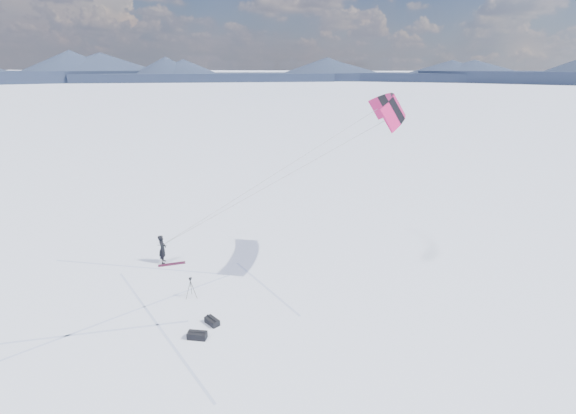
% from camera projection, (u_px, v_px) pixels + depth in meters
% --- Properties ---
extents(ground, '(1800.00, 1800.00, 0.00)m').
position_uv_depth(ground, '(168.00, 308.00, 20.51)').
color(ground, white).
extents(horizon_hills, '(704.00, 705.94, 10.20)m').
position_uv_depth(horizon_hills, '(159.00, 224.00, 19.07)').
color(horizon_hills, '#15212F').
rests_on(horizon_hills, ground).
extents(snow_tracks, '(13.93, 10.25, 0.01)m').
position_uv_depth(snow_tracks, '(138.00, 308.00, 20.50)').
color(snow_tracks, '#A2AED4').
rests_on(snow_tracks, ground).
extents(snowkiter, '(0.61, 0.75, 1.77)m').
position_uv_depth(snowkiter, '(164.00, 262.00, 25.26)').
color(snowkiter, black).
rests_on(snowkiter, ground).
extents(snowboard, '(1.51, 1.05, 0.04)m').
position_uv_depth(snowboard, '(172.00, 264.00, 24.99)').
color(snowboard, maroon).
rests_on(snowboard, ground).
extents(tripod, '(0.55, 0.59, 1.13)m').
position_uv_depth(tripod, '(191.00, 285.00, 21.23)').
color(tripod, black).
rests_on(tripod, ground).
extents(gear_bag_a, '(0.86, 0.46, 0.37)m').
position_uv_depth(gear_bag_a, '(197.00, 335.00, 18.19)').
color(gear_bag_a, black).
rests_on(gear_bag_a, ground).
extents(gear_bag_b, '(0.84, 0.73, 0.35)m').
position_uv_depth(gear_bag_b, '(212.00, 321.00, 19.21)').
color(gear_bag_b, black).
rests_on(gear_bag_b, ground).
extents(power_kite, '(13.75, 5.18, 8.88)m').
position_uv_depth(power_kite, '(389.00, 110.00, 21.29)').
color(power_kite, '#B61452').
rests_on(power_kite, ground).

